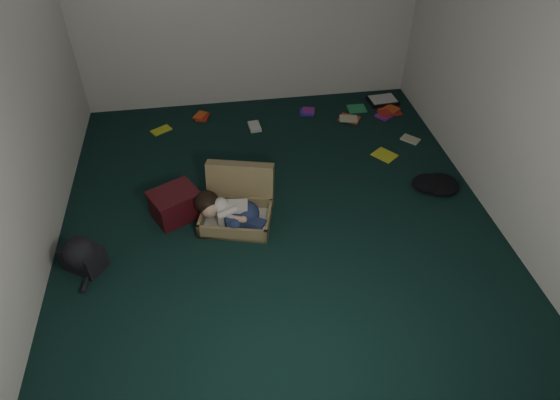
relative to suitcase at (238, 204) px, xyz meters
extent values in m
plane|color=black|center=(0.36, -0.10, -0.14)|extent=(4.50, 4.50, 0.00)
plane|color=white|center=(0.36, -2.35, 1.16)|extent=(4.50, 0.00, 4.50)
plane|color=white|center=(-1.64, -0.10, 1.16)|extent=(0.00, 4.50, 4.50)
plane|color=white|center=(2.36, -0.10, 1.16)|extent=(0.00, 4.50, 4.50)
cube|color=olive|center=(-0.03, -0.12, -0.07)|extent=(0.73, 0.60, 0.15)
cube|color=beige|center=(-0.03, -0.12, -0.10)|extent=(0.66, 0.53, 0.02)
cube|color=olive|center=(0.04, 0.16, 0.09)|extent=(0.66, 0.35, 0.47)
cube|color=silver|center=(-0.05, -0.14, 0.02)|extent=(0.29, 0.19, 0.20)
sphere|color=tan|center=(-0.26, -0.11, 0.07)|extent=(0.17, 0.17, 0.17)
ellipsoid|color=black|center=(-0.28, -0.05, 0.10)|extent=(0.23, 0.24, 0.20)
ellipsoid|color=#1F2A4C|center=(0.08, -0.16, 0.02)|extent=(0.21, 0.24, 0.20)
cube|color=#1F2A4C|center=(-0.02, -0.24, 0.01)|extent=(0.25, 0.15, 0.13)
cube|color=#1F2A4C|center=(0.11, -0.28, -0.02)|extent=(0.24, 0.21, 0.10)
sphere|color=white|center=(0.20, -0.28, -0.03)|extent=(0.10, 0.10, 0.10)
sphere|color=white|center=(0.19, -0.34, -0.04)|extent=(0.09, 0.09, 0.09)
cylinder|color=tan|center=(-0.04, -0.26, 0.06)|extent=(0.17, 0.09, 0.06)
cube|color=#410D12|center=(-0.58, 0.07, -0.01)|extent=(0.50, 0.46, 0.27)
cube|color=#410D12|center=(-0.58, 0.07, 0.14)|extent=(0.53, 0.49, 0.02)
cube|color=black|center=(2.01, 1.85, -0.12)|extent=(0.37, 0.29, 0.04)
cube|color=white|center=(2.01, 1.85, -0.09)|extent=(0.34, 0.26, 0.01)
cube|color=yellow|center=(-0.76, 1.60, -0.13)|extent=(0.20, 0.15, 0.02)
cube|color=red|center=(-0.27, 1.82, -0.13)|extent=(0.25, 0.24, 0.02)
cube|color=silver|center=(0.33, 1.50, -0.13)|extent=(0.20, 0.24, 0.02)
cube|color=#212AB2|center=(1.00, 1.74, -0.13)|extent=(0.22, 0.24, 0.02)
cube|color=#D84E19|center=(1.49, 1.51, -0.13)|extent=(0.25, 0.24, 0.02)
cube|color=#2A9A56|center=(1.64, 1.73, -0.13)|extent=(0.22, 0.17, 0.02)
cube|color=purple|center=(1.92, 1.50, -0.13)|extent=(0.25, 0.25, 0.02)
cube|color=beige|center=(2.06, 0.96, -0.13)|extent=(0.19, 0.23, 0.02)
cube|color=yellow|center=(1.68, 0.72, -0.13)|extent=(0.23, 0.25, 0.02)
cube|color=red|center=(2.02, 1.59, -0.13)|extent=(0.25, 0.23, 0.02)
camera|label=1|loc=(-0.15, -3.53, 3.06)|focal=32.00mm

